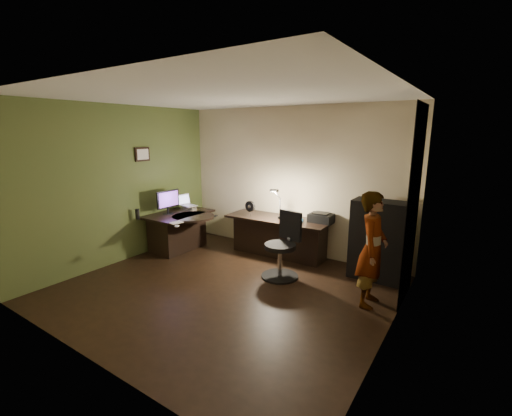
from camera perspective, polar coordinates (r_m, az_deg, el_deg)
The scene contains 27 objects.
floor at distance 5.16m, azimuth -5.21°, elevation -13.32°, with size 4.50×4.00×0.01m, color black.
ceiling at distance 4.67m, azimuth -5.90°, elevation 18.16°, with size 4.50×4.00×0.01m, color silver.
wall_back at distance 6.39m, azimuth 5.89°, elevation 4.46°, with size 4.50×0.01×2.70m, color #C6B691.
wall_front at distance 3.46m, azimuth -26.95°, elevation -3.84°, with size 4.50×0.01×2.70m, color #C6B691.
wall_left at distance 6.38m, azimuth -21.50°, elevation 3.64°, with size 0.01×4.00×2.70m, color #C6B691.
wall_right at distance 3.77m, azimuth 22.16°, elevation -2.12°, with size 0.01×4.00×2.70m, color #C6B691.
green_wall_overlay at distance 6.37m, azimuth -21.42°, elevation 3.63°, with size 0.00×4.00×2.70m, color #516330.
arched_doorway at distance 4.89m, azimuth 24.72°, elevation 0.26°, with size 0.01×0.90×2.60m, color black.
french_door at distance 3.35m, azimuth 19.46°, elevation -9.10°, with size 0.02×0.92×2.10m, color white.
framed_picture at distance 6.57m, azimuth -18.45°, elevation 8.49°, with size 0.04×0.30×0.25m, color black.
desk_left at distance 6.80m, azimuth -12.66°, elevation -3.81°, with size 0.77×1.26×0.72m, color black.
desk_right at distance 6.32m, azimuth 3.55°, elevation -4.82°, with size 1.91×0.67×0.72m, color black.
cabinet at distance 5.58m, azimuth 19.81°, elevation -5.14°, with size 0.83×0.41×1.24m, color black.
laptop_stand at distance 6.93m, azimuth -11.09°, elevation -0.02°, with size 0.24×0.20×0.10m, color silver.
laptop at distance 6.90m, azimuth -11.14°, elevation 1.23°, with size 0.31×0.29×0.21m, color silver.
monitor at distance 6.67m, azimuth -14.51°, elevation 0.37°, with size 0.10×0.51×0.34m, color black.
mouse at distance 5.77m, azimuth -13.04°, elevation -2.97°, with size 0.06×0.09×0.04m, color silver.
phone at distance 6.40m, azimuth -6.80°, elevation -1.32°, with size 0.07×0.13×0.01m, color black.
pen at distance 6.46m, azimuth -16.10°, elevation -1.60°, with size 0.01×0.14×0.01m, color black.
speaker at distance 6.48m, azimuth -19.16°, elevation -0.96°, with size 0.07×0.07×0.19m, color black.
notepad at distance 6.05m, azimuth -13.18°, elevation -2.38°, with size 0.16×0.22×0.01m, color silver.
desk_fan at distance 6.30m, azimuth -0.93°, elevation -0.18°, with size 0.20×0.11×0.31m, color black.
headphones at distance 6.00m, azimuth 7.04°, elevation -1.97°, with size 0.20×0.09×0.10m, color #1D568B.
printer at distance 6.03m, azimuth 10.79°, elevation -1.62°, with size 0.40×0.31×0.18m, color black.
desk_lamp at distance 6.10m, azimuth 4.04°, elevation 0.84°, with size 0.15×0.28×0.61m, color black.
office_chair at distance 5.34m, azimuth 4.06°, elevation -6.32°, with size 0.58×0.58×1.04m, color black.
person at distance 4.70m, azimuth 18.81°, elevation -6.57°, with size 0.54×0.36×1.52m, color #D8A88C.
Camera 1 is at (2.94, -3.60, 2.25)m, focal length 24.00 mm.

